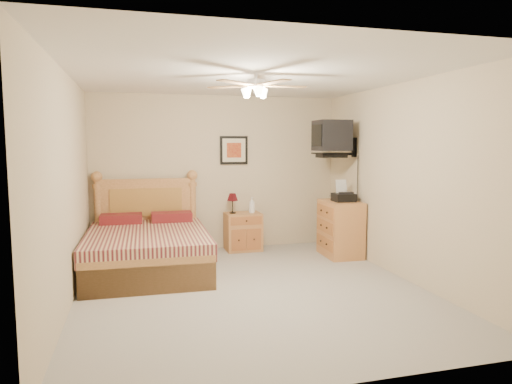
% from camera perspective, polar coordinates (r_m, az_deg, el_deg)
% --- Properties ---
extents(floor, '(4.50, 4.50, 0.00)m').
position_cam_1_polar(floor, '(5.54, -0.54, -12.12)').
color(floor, '#9B978C').
rests_on(floor, ground).
extents(ceiling, '(4.00, 4.50, 0.04)m').
position_cam_1_polar(ceiling, '(5.32, -0.57, 14.41)').
color(ceiling, white).
rests_on(ceiling, ground).
extents(wall_back, '(4.00, 0.04, 2.50)m').
position_cam_1_polar(wall_back, '(7.48, -4.84, 2.38)').
color(wall_back, '#CAB794').
rests_on(wall_back, ground).
extents(wall_front, '(4.00, 0.04, 2.50)m').
position_cam_1_polar(wall_front, '(3.17, 9.60, -2.74)').
color(wall_front, '#CAB794').
rests_on(wall_front, ground).
extents(wall_left, '(0.04, 4.50, 2.50)m').
position_cam_1_polar(wall_left, '(5.17, -22.58, 0.28)').
color(wall_left, '#CAB794').
rests_on(wall_left, ground).
extents(wall_right, '(0.04, 4.50, 2.50)m').
position_cam_1_polar(wall_right, '(6.09, 17.99, 1.26)').
color(wall_right, '#CAB794').
rests_on(wall_right, ground).
extents(bed, '(1.59, 2.06, 1.32)m').
position_cam_1_polar(bed, '(6.31, -13.45, -3.86)').
color(bed, '#A6723B').
rests_on(bed, ground).
extents(nightstand, '(0.57, 0.43, 0.61)m').
position_cam_1_polar(nightstand, '(7.43, -1.63, -4.96)').
color(nightstand, '#BF783B').
rests_on(nightstand, ground).
extents(table_lamp, '(0.20, 0.20, 0.32)m').
position_cam_1_polar(table_lamp, '(7.33, -2.95, -1.42)').
color(table_lamp, '#500E14').
rests_on(table_lamp, nightstand).
extents(lotion_bottle, '(0.12, 0.12, 0.26)m').
position_cam_1_polar(lotion_bottle, '(7.37, -0.53, -1.64)').
color(lotion_bottle, white).
rests_on(lotion_bottle, nightstand).
extents(framed_picture, '(0.46, 0.04, 0.46)m').
position_cam_1_polar(framed_picture, '(7.49, -2.79, 5.24)').
color(framed_picture, black).
rests_on(framed_picture, wall_back).
extents(dresser, '(0.53, 0.74, 0.85)m').
position_cam_1_polar(dresser, '(7.15, 10.50, -4.51)').
color(dresser, '#C38247').
rests_on(dresser, ground).
extents(fax_machine, '(0.32, 0.34, 0.33)m').
position_cam_1_polar(fax_machine, '(7.02, 10.90, 0.15)').
color(fax_machine, black).
rests_on(fax_machine, dresser).
extents(magazine_lower, '(0.28, 0.32, 0.03)m').
position_cam_1_polar(magazine_lower, '(7.30, 9.82, -0.80)').
color(magazine_lower, beige).
rests_on(magazine_lower, dresser).
extents(magazine_upper, '(0.29, 0.34, 0.02)m').
position_cam_1_polar(magazine_upper, '(7.30, 9.88, -0.61)').
color(magazine_upper, gray).
rests_on(magazine_upper, magazine_lower).
extents(wall_tv, '(0.56, 0.46, 0.58)m').
position_cam_1_polar(wall_tv, '(7.12, 10.55, 6.63)').
color(wall_tv, black).
rests_on(wall_tv, wall_right).
extents(ceiling_fan, '(1.14, 1.14, 0.28)m').
position_cam_1_polar(ceiling_fan, '(5.11, 0.00, 13.16)').
color(ceiling_fan, white).
rests_on(ceiling_fan, ceiling).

